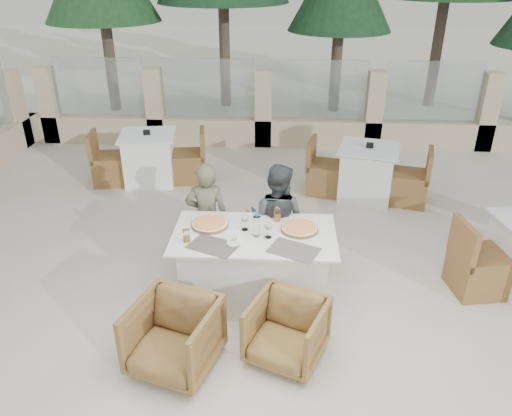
# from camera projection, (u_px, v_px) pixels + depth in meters

# --- Properties ---
(ground) EXTENTS (80.00, 80.00, 0.00)m
(ground) POSITION_uv_depth(u_px,v_px,m) (242.00, 303.00, 5.14)
(ground) COLOR beige
(ground) RESTS_ON ground
(sand_patch) EXTENTS (30.00, 16.00, 0.01)m
(sand_patch) POSITION_uv_depth(u_px,v_px,m) (275.00, 56.00, 17.59)
(sand_patch) COLOR beige
(sand_patch) RESTS_ON ground
(perimeter_wall_far) EXTENTS (10.00, 0.34, 1.60)m
(perimeter_wall_far) POSITION_uv_depth(u_px,v_px,m) (263.00, 103.00, 9.04)
(perimeter_wall_far) COLOR #CBBA8F
(perimeter_wall_far) RESTS_ON ground
(dining_table) EXTENTS (1.60, 0.90, 0.77)m
(dining_table) POSITION_uv_depth(u_px,v_px,m) (254.00, 267.00, 5.05)
(dining_table) COLOR silver
(dining_table) RESTS_ON ground
(placemat_near_left) EXTENTS (0.53, 0.45, 0.00)m
(placemat_near_left) POSITION_uv_depth(u_px,v_px,m) (213.00, 246.00, 4.67)
(placemat_near_left) COLOR #555048
(placemat_near_left) RESTS_ON dining_table
(placemat_near_right) EXTENTS (0.53, 0.46, 0.00)m
(placemat_near_right) POSITION_uv_depth(u_px,v_px,m) (294.00, 250.00, 4.60)
(placemat_near_right) COLOR #615C53
(placemat_near_right) RESTS_ON dining_table
(pizza_left) EXTENTS (0.48, 0.48, 0.05)m
(pizza_left) POSITION_uv_depth(u_px,v_px,m) (210.00, 224.00, 5.01)
(pizza_left) COLOR orange
(pizza_left) RESTS_ON dining_table
(pizza_right) EXTENTS (0.45, 0.45, 0.05)m
(pizza_right) POSITION_uv_depth(u_px,v_px,m) (299.00, 228.00, 4.93)
(pizza_right) COLOR #DC4F1E
(pizza_right) RESTS_ON dining_table
(water_bottle) EXTENTS (0.09, 0.09, 0.25)m
(water_bottle) POSITION_uv_depth(u_px,v_px,m) (257.00, 224.00, 4.79)
(water_bottle) COLOR #C2DBFF
(water_bottle) RESTS_ON dining_table
(wine_glass_centre) EXTENTS (0.08, 0.08, 0.18)m
(wine_glass_centre) POSITION_uv_depth(u_px,v_px,m) (245.00, 222.00, 4.91)
(wine_glass_centre) COLOR white
(wine_glass_centre) RESTS_ON dining_table
(wine_glass_near) EXTENTS (0.09, 0.09, 0.18)m
(wine_glass_near) POSITION_uv_depth(u_px,v_px,m) (268.00, 229.00, 4.77)
(wine_glass_near) COLOR white
(wine_glass_near) RESTS_ON dining_table
(beer_glass_left) EXTENTS (0.08, 0.08, 0.13)m
(beer_glass_left) POSITION_uv_depth(u_px,v_px,m) (186.00, 235.00, 4.72)
(beer_glass_left) COLOR #C1891B
(beer_glass_left) RESTS_ON dining_table
(beer_glass_right) EXTENTS (0.08, 0.08, 0.14)m
(beer_glass_right) POSITION_uv_depth(u_px,v_px,m) (277.00, 214.00, 5.09)
(beer_glass_right) COLOR orange
(beer_glass_right) RESTS_ON dining_table
(olive_dish) EXTENTS (0.12, 0.12, 0.04)m
(olive_dish) POSITION_uv_depth(u_px,v_px,m) (234.00, 241.00, 4.71)
(olive_dish) COLOR white
(olive_dish) RESTS_ON dining_table
(armchair_far_left) EXTENTS (0.76, 0.77, 0.55)m
(armchair_far_left) POSITION_uv_depth(u_px,v_px,m) (217.00, 236.00, 5.82)
(armchair_far_left) COLOR #946236
(armchair_far_left) RESTS_ON ground
(armchair_far_right) EXTENTS (0.61, 0.63, 0.57)m
(armchair_far_right) POSITION_uv_depth(u_px,v_px,m) (289.00, 248.00, 5.57)
(armchair_far_right) COLOR olive
(armchair_far_right) RESTS_ON ground
(armchair_near_left) EXTENTS (0.86, 0.87, 0.64)m
(armchair_near_left) POSITION_uv_depth(u_px,v_px,m) (174.00, 337.00, 4.22)
(armchair_near_left) COLOR brown
(armchair_near_left) RESTS_ON ground
(armchair_near_right) EXTENTS (0.81, 0.82, 0.57)m
(armchair_near_right) POSITION_uv_depth(u_px,v_px,m) (287.00, 331.00, 4.34)
(armchair_near_right) COLOR olive
(armchair_near_right) RESTS_ON ground
(diner_left) EXTENTS (0.49, 0.34, 1.27)m
(diner_left) POSITION_uv_depth(u_px,v_px,m) (207.00, 217.00, 5.47)
(diner_left) COLOR #595A41
(diner_left) RESTS_ON ground
(diner_right) EXTENTS (0.76, 0.68, 1.29)m
(diner_right) POSITION_uv_depth(u_px,v_px,m) (277.00, 220.00, 5.39)
(diner_right) COLOR #3C3F41
(diner_right) RESTS_ON ground
(bg_table_a) EXTENTS (1.74, 1.05, 0.77)m
(bg_table_a) POSITION_uv_depth(u_px,v_px,m) (149.00, 158.00, 7.73)
(bg_table_a) COLOR white
(bg_table_a) RESTS_ON ground
(bg_table_b) EXTENTS (1.79, 1.19, 0.77)m
(bg_table_b) POSITION_uv_depth(u_px,v_px,m) (367.00, 173.00, 7.22)
(bg_table_b) COLOR silver
(bg_table_b) RESTS_ON ground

